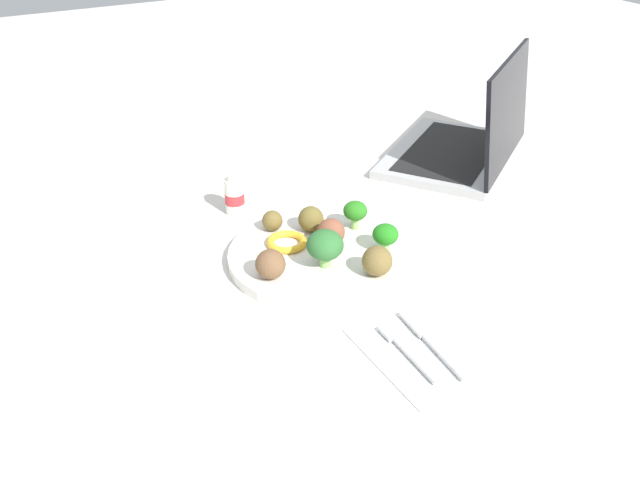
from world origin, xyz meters
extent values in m
plane|color=silver|center=(0.00, 0.00, 0.00)|extent=(4.00, 4.00, 0.00)
cylinder|color=white|center=(0.00, 0.00, 0.01)|extent=(0.28, 0.28, 0.02)
cylinder|color=#8FCF6D|center=(-0.04, 0.01, 0.02)|extent=(0.02, 0.02, 0.02)
ellipsoid|color=#2F6C32|center=(-0.04, 0.01, 0.05)|extent=(0.05, 0.05, 0.04)
cylinder|color=#94CF6D|center=(0.03, -0.08, 0.02)|extent=(0.01, 0.01, 0.02)
ellipsoid|color=#2A7C1E|center=(0.03, -0.08, 0.05)|extent=(0.04, 0.04, 0.03)
cylinder|color=#92C475|center=(-0.04, -0.09, 0.02)|extent=(0.02, 0.02, 0.01)
ellipsoid|color=#23801C|center=(-0.04, -0.09, 0.04)|extent=(0.04, 0.04, 0.03)
sphere|color=brown|center=(0.10, 0.03, 0.03)|extent=(0.03, 0.03, 0.03)
sphere|color=brown|center=(-0.03, 0.10, 0.04)|extent=(0.04, 0.04, 0.04)
sphere|color=brown|center=(0.01, -0.02, 0.04)|extent=(0.04, 0.04, 0.04)
sphere|color=brown|center=(-0.09, -0.04, 0.04)|extent=(0.04, 0.04, 0.04)
sphere|color=brown|center=(0.06, -0.02, 0.04)|extent=(0.04, 0.04, 0.04)
torus|color=yellow|center=(0.04, 0.04, 0.02)|extent=(0.08, 0.08, 0.01)
cube|color=white|center=(-0.25, 0.00, 0.00)|extent=(0.17, 0.12, 0.01)
cube|color=silver|center=(-0.27, 0.01, 0.01)|extent=(0.09, 0.02, 0.01)
cube|color=silver|center=(-0.21, 0.01, 0.01)|extent=(0.03, 0.02, 0.01)
cube|color=silver|center=(-0.28, -0.02, 0.01)|extent=(0.09, 0.02, 0.01)
cube|color=silver|center=(-0.21, -0.03, 0.01)|extent=(0.06, 0.02, 0.01)
cylinder|color=white|center=(0.21, 0.05, 0.03)|extent=(0.03, 0.03, 0.06)
cylinder|color=red|center=(0.21, 0.05, 0.03)|extent=(0.03, 0.03, 0.02)
cylinder|color=silver|center=(0.21, 0.05, 0.07)|extent=(0.02, 0.02, 0.01)
cube|color=#B7B7B7|center=(0.21, -0.42, 0.01)|extent=(0.36, 0.39, 0.02)
cube|color=black|center=(0.21, -0.42, 0.02)|extent=(0.29, 0.32, 0.00)
cube|color=black|center=(0.13, -0.48, 0.12)|extent=(0.20, 0.27, 0.20)
camera|label=1|loc=(-0.78, 0.44, 0.56)|focal=38.70mm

